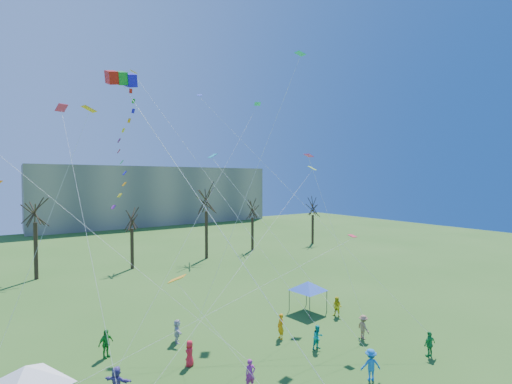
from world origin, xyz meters
TOP-DOWN VIEW (x-y plane):
  - distant_building at (22.00, 82.00)m, footprint 60.00×14.00m
  - bare_tree_row at (0.47, 36.13)m, footprint 68.84×7.89m
  - big_box_kite at (-4.86, 8.33)m, footprint 3.89×6.53m
  - canopy_tent_white at (-9.82, 7.42)m, footprint 4.02×4.02m
  - canopy_tent_blue at (11.34, 11.51)m, footprint 3.58×3.58m
  - festival_crowd at (-0.99, 6.54)m, footprint 26.57×14.30m
  - small_kites_aloft at (0.98, 11.37)m, footprint 29.39×20.07m

SIDE VIEW (x-z plane):
  - festival_crowd at x=-0.99m, z-range -0.07..1.79m
  - canopy_tent_blue at x=11.34m, z-range 0.94..3.64m
  - canopy_tent_white at x=-9.82m, z-range 1.14..4.41m
  - bare_tree_row at x=0.47m, z-range 1.43..12.39m
  - distant_building at x=22.00m, z-range 0.00..15.00m
  - big_box_kite at x=-4.86m, z-range 3.47..23.20m
  - small_kites_aloft at x=0.98m, z-range -2.80..29.62m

